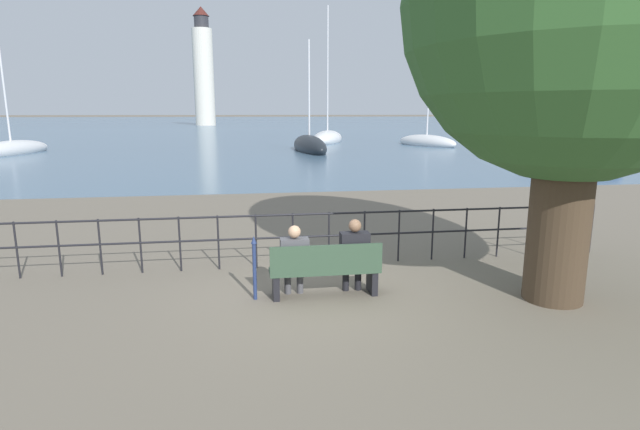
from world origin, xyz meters
The scene contains 14 objects.
ground_plane centered at (0.00, 0.00, 0.00)m, with size 1000.00×1000.00×0.00m, color #706656.
harbor_water centered at (0.00, 160.66, 0.00)m, with size 600.00×300.00×0.01m.
shade_tree centered at (3.58, -0.74, 4.41)m, with size 5.11×5.11×7.02m.
park_bench centered at (0.00, -0.06, 0.43)m, with size 1.80×0.45×0.90m.
seated_person_left centered at (-0.49, 0.01, 0.66)m, with size 0.45×0.35×1.19m.
seated_person_right centered at (0.49, 0.01, 0.69)m, with size 0.47×0.35×1.26m.
promenade_railing centered at (0.00, 1.65, 0.69)m, with size 12.07×0.04×1.05m.
closed_umbrella centered at (-1.13, -0.03, 0.58)m, with size 0.09×0.09×1.05m.
sailboat_0 centered at (-17.50, 30.80, 0.32)m, with size 3.39×8.48×10.38m.
sailboat_1 centered at (14.92, 35.17, 0.34)m, with size 4.36×7.16×11.11m.
sailboat_2 centered at (3.77, 30.48, 0.37)m, with size 2.42×9.02×8.70m.
sailboat_4 centered at (6.99, 41.20, 0.38)m, with size 5.23×8.64×13.22m.
sailboat_5 centered at (16.37, 17.84, 0.30)m, with size 2.48×8.33×7.88m.
harbor_lighthouse centered at (-9.29, 107.55, 11.61)m, with size 4.37×4.37×24.96m.
Camera 1 is at (-1.25, -7.66, 2.95)m, focal length 28.00 mm.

